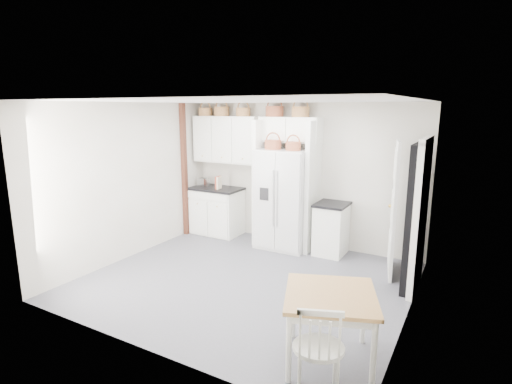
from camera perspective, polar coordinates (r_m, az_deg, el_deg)
The scene contains 29 objects.
floor at distance 6.06m, azimuth -1.46°, elevation -12.53°, with size 4.50×4.50×0.00m, color #4C4E55.
ceiling at distance 5.51m, azimuth -1.61°, elevation 12.89°, with size 4.50×4.50×0.00m, color white.
wall_back at distance 7.40m, azimuth 6.42°, elevation 2.47°, with size 4.50×4.50×0.00m, color #BEB6A4.
wall_left at distance 7.04m, azimuth -17.47°, elevation 1.51°, with size 4.00×4.00×0.00m, color #BEB6A4.
wall_right at distance 4.92m, azimuth 21.65°, elevation -3.15°, with size 4.00×4.00×0.00m, color #BEB6A4.
refrigerator at distance 7.22m, azimuth 4.14°, elevation -0.99°, with size 0.93×0.75×1.79m, color silver.
base_cab_left at distance 8.12m, azimuth -5.59°, elevation -2.78°, with size 0.98×0.62×0.91m, color white.
base_cab_right at distance 7.08m, azimuth 10.69°, elevation -5.31°, with size 0.49×0.59×0.87m, color white.
dining_table at distance 4.26m, azimuth 10.43°, elevation -18.50°, with size 0.88×0.88×0.73m, color #9E592A.
windsor_chair at distance 3.77m, azimuth 8.92°, elevation -21.11°, with size 0.45×0.41×0.93m, color white.
counter_left at distance 8.01m, azimuth -5.66°, elevation 0.50°, with size 1.02×0.66×0.04m, color black.
counter_right at distance 6.96m, azimuth 10.83°, elevation -1.75°, with size 0.53×0.63×0.04m, color black.
toaster at distance 8.16m, azimuth -7.52°, elevation 1.40°, with size 0.24×0.14×0.17m, color silver.
cookbook_red at distance 7.87m, azimuth -5.44°, elevation 1.36°, with size 0.04×0.17×0.25m, color #9F3A26.
cookbook_cream at distance 7.86m, azimuth -5.30°, elevation 1.32°, with size 0.04×0.16×0.24m, color beige.
basket_upper_a at distance 8.15m, azimuth -7.25°, elevation 11.29°, with size 0.28×0.28×0.16m, color #905B32.
basket_upper_b at distance 7.93m, azimuth -4.94°, elevation 11.39°, with size 0.30×0.30×0.18m, color #905B32.
basket_upper_c at distance 7.66m, azimuth -1.84°, elevation 11.35°, with size 0.28×0.28×0.16m, color #905B32.
basket_bridge_a at distance 7.34m, azimuth 2.66°, elevation 11.42°, with size 0.33×0.33×0.19m, color maroon.
basket_bridge_b at distance 7.13m, azimuth 6.37°, elevation 11.32°, with size 0.31×0.31×0.18m, color #905B32.
basket_fridge_a at distance 7.06m, azimuth 2.44°, elevation 6.77°, with size 0.30×0.30×0.16m, color maroon.
basket_fridge_b at distance 6.90m, azimuth 5.34°, elevation 6.54°, with size 0.27×0.27×0.15m, color maroon.
upper_cabinet at distance 7.88m, azimuth -4.15°, elevation 7.48°, with size 1.40×0.34×0.90m, color white.
bridge_cabinet at distance 7.22m, azimuth 4.93°, elevation 8.85°, with size 1.12×0.34×0.45m, color white.
fridge_panel_left at distance 7.44m, azimuth 0.80°, elevation 1.42°, with size 0.08×0.60×2.30m, color white.
fridge_panel_right at distance 7.02m, azimuth 8.14°, elevation 0.67°, with size 0.08×0.60×2.30m, color white.
trim_post at distance 7.98m, azimuth -10.19°, elevation 3.04°, with size 0.09×0.09×2.60m, color #412114.
doorway_void at distance 5.96m, azimuth 21.93°, elevation -3.36°, with size 0.18×0.85×2.05m, color black.
door_slab at distance 6.33m, azimuth 19.12°, elevation -2.28°, with size 0.80×0.04×2.05m, color white.
Camera 1 is at (2.82, -4.73, 2.51)m, focal length 28.00 mm.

